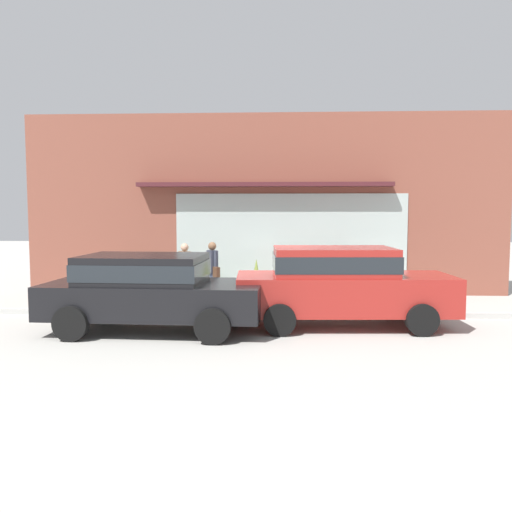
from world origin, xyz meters
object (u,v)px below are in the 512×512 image
(potted_plant_by_entrance, at_px, (135,275))
(potted_plant_window_center, at_px, (337,285))
(fire_hydrant, at_px, (241,291))
(parked_car_black, at_px, (150,288))
(pedestrian_passerby, at_px, (185,268))
(potted_plant_window_left, at_px, (256,280))
(potted_plant_low_front, at_px, (305,287))
(potted_plant_trailing_edge, at_px, (217,280))
(pedestrian_with_handbag, at_px, (213,268))
(parked_car_red, at_px, (340,282))

(potted_plant_by_entrance, distance_m, potted_plant_window_center, 5.68)
(fire_hydrant, xyz_separation_m, parked_car_black, (-1.60, -2.81, 0.48))
(pedestrian_passerby, xyz_separation_m, potted_plant_window_left, (1.87, 0.63, -0.38))
(potted_plant_by_entrance, height_order, potted_plant_low_front, potted_plant_by_entrance)
(potted_plant_trailing_edge, bearing_deg, pedestrian_passerby, -126.97)
(potted_plant_window_center, bearing_deg, potted_plant_by_entrance, 177.86)
(pedestrian_passerby, relative_size, potted_plant_window_left, 1.41)
(potted_plant_window_left, bearing_deg, pedestrian_passerby, -161.32)
(parked_car_black, xyz_separation_m, potted_plant_trailing_edge, (0.80, 4.39, -0.41))
(parked_car_black, distance_m, potted_plant_trailing_edge, 4.48)
(pedestrian_with_handbag, distance_m, potted_plant_window_left, 1.39)
(pedestrian_with_handbag, bearing_deg, parked_car_black, -45.89)
(parked_car_black, height_order, potted_plant_window_left, parked_car_black)
(potted_plant_window_left, xyz_separation_m, potted_plant_low_front, (1.34, 0.20, -0.22))
(pedestrian_with_handbag, distance_m, pedestrian_passerby, 0.76)
(parked_car_red, height_order, potted_plant_window_center, parked_car_red)
(pedestrian_passerby, distance_m, parked_car_black, 3.42)
(potted_plant_low_front, bearing_deg, potted_plant_by_entrance, 179.81)
(parked_car_black, bearing_deg, potted_plant_window_center, 46.43)
(parked_car_black, distance_m, parked_car_red, 3.91)
(potted_plant_window_left, xyz_separation_m, potted_plant_by_entrance, (-3.44, 0.21, 0.07))
(potted_plant_trailing_edge, height_order, potted_plant_by_entrance, potted_plant_by_entrance)
(parked_car_red, distance_m, potted_plant_trailing_edge, 4.86)
(pedestrian_passerby, height_order, potted_plant_low_front, pedestrian_passerby)
(parked_car_black, relative_size, potted_plant_low_front, 7.11)
(pedestrian_passerby, xyz_separation_m, potted_plant_by_entrance, (-1.57, 0.84, -0.30))
(potted_plant_low_front, bearing_deg, potted_plant_window_left, -171.70)
(parked_car_red, bearing_deg, potted_plant_trailing_edge, 126.39)
(parked_car_black, relative_size, potted_plant_window_left, 3.93)
(pedestrian_passerby, bearing_deg, potted_plant_low_front, 53.87)
(parked_car_black, bearing_deg, potted_plant_by_entrance, 111.64)
(fire_hydrant, xyz_separation_m, pedestrian_with_handbag, (-0.78, 0.52, 0.53))
(potted_plant_trailing_edge, xyz_separation_m, potted_plant_window_left, (1.14, -0.34, 0.07))
(potted_plant_window_left, relative_size, potted_plant_by_entrance, 0.88)
(potted_plant_by_entrance, relative_size, potted_plant_low_front, 2.05)
(pedestrian_with_handbag, relative_size, parked_car_black, 0.37)
(potted_plant_window_center, bearing_deg, potted_plant_low_front, 167.53)
(potted_plant_trailing_edge, distance_m, potted_plant_low_front, 2.49)
(parked_car_red, distance_m, potted_plant_by_entrance, 6.47)
(fire_hydrant, relative_size, pedestrian_passerby, 0.52)
(pedestrian_with_handbag, bearing_deg, potted_plant_window_center, 70.26)
(fire_hydrant, relative_size, parked_car_red, 0.18)
(pedestrian_passerby, xyz_separation_m, parked_car_red, (3.78, -2.78, 0.02))
(pedestrian_with_handbag, distance_m, potted_plant_by_entrance, 2.53)
(pedestrian_passerby, distance_m, potted_plant_window_center, 4.18)
(potted_plant_low_front, bearing_deg, parked_car_black, -127.71)
(fire_hydrant, height_order, potted_plant_trailing_edge, potted_plant_trailing_edge)
(fire_hydrant, height_order, potted_plant_low_front, fire_hydrant)
(potted_plant_trailing_edge, bearing_deg, parked_car_red, -50.80)
(potted_plant_trailing_edge, bearing_deg, potted_plant_window_left, -16.40)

